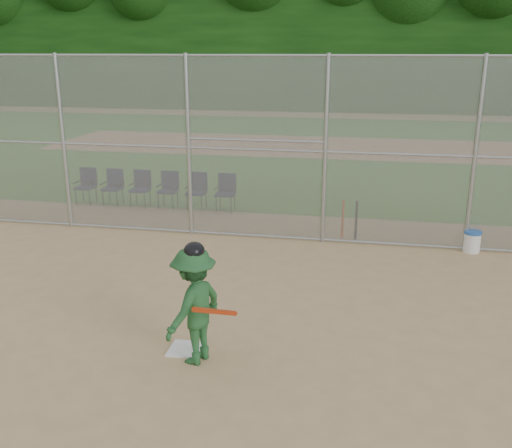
% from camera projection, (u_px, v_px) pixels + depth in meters
% --- Properties ---
extents(ground, '(100.00, 100.00, 0.00)m').
position_uv_depth(ground, '(222.00, 349.00, 8.07)').
color(ground, tan).
rests_on(ground, ground).
extents(grass_strip, '(100.00, 100.00, 0.00)m').
position_uv_depth(grass_strip, '(324.00, 147.00, 24.96)').
color(grass_strip, '#2A651E').
rests_on(grass_strip, ground).
extents(dirt_patch_far, '(24.00, 24.00, 0.00)m').
position_uv_depth(dirt_patch_far, '(324.00, 147.00, 24.96)').
color(dirt_patch_far, tan).
rests_on(dirt_patch_far, ground).
extents(backstop_fence, '(16.09, 0.09, 4.00)m').
position_uv_depth(backstop_fence, '(278.00, 147.00, 12.16)').
color(backstop_fence, gray).
rests_on(backstop_fence, ground).
extents(treeline, '(81.00, 60.00, 11.00)m').
position_uv_depth(treeline, '(331.00, 16.00, 25.24)').
color(treeline, black).
rests_on(treeline, ground).
extents(home_plate, '(0.48, 0.48, 0.02)m').
position_uv_depth(home_plate, '(186.00, 349.00, 8.04)').
color(home_plate, silver).
rests_on(home_plate, ground).
extents(batter_at_plate, '(1.07, 1.37, 1.70)m').
position_uv_depth(batter_at_plate, '(194.00, 305.00, 7.54)').
color(batter_at_plate, '#215329').
rests_on(batter_at_plate, ground).
extents(water_cooler, '(0.36, 0.36, 0.45)m').
position_uv_depth(water_cooler, '(472.00, 241.00, 11.89)').
color(water_cooler, white).
rests_on(water_cooler, ground).
extents(spare_bats, '(0.36, 0.30, 0.84)m').
position_uv_depth(spare_bats, '(349.00, 219.00, 12.78)').
color(spare_bats, '#D84C14').
rests_on(spare_bats, ground).
extents(chair_0, '(0.54, 0.52, 0.96)m').
position_uv_depth(chair_0, '(85.00, 186.00, 15.59)').
color(chair_0, '#0F1639').
rests_on(chair_0, ground).
extents(chair_1, '(0.54, 0.52, 0.96)m').
position_uv_depth(chair_1, '(112.00, 188.00, 15.45)').
color(chair_1, '#0F1639').
rests_on(chair_1, ground).
extents(chair_2, '(0.54, 0.52, 0.96)m').
position_uv_depth(chair_2, '(140.00, 189.00, 15.30)').
color(chair_2, '#0F1639').
rests_on(chair_2, ground).
extents(chair_3, '(0.54, 0.52, 0.96)m').
position_uv_depth(chair_3, '(168.00, 190.00, 15.16)').
color(chair_3, '#0F1639').
rests_on(chair_3, ground).
extents(chair_4, '(0.54, 0.52, 0.96)m').
position_uv_depth(chair_4, '(196.00, 192.00, 15.01)').
color(chair_4, '#0F1639').
rests_on(chair_4, ground).
extents(chair_5, '(0.54, 0.52, 0.96)m').
position_uv_depth(chair_5, '(225.00, 193.00, 14.87)').
color(chair_5, '#0F1639').
rests_on(chair_5, ground).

